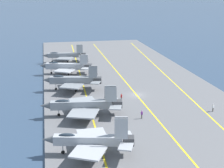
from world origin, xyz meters
The scene contains 13 objects.
ground_plane centered at (0.00, 0.00, 0.00)m, with size 2000.00×2000.00×0.00m, color #2D425B.
carrier_deck centered at (0.00, 0.00, 0.20)m, with size 172.63×45.99×0.40m, color slate.
deck_stripe_foul_line centered at (0.00, -12.65, 0.40)m, with size 155.37×0.36×0.01m, color yellow.
deck_stripe_centerline centered at (0.00, 0.00, 0.40)m, with size 155.37×0.36×0.01m, color yellow.
deck_stripe_edge_line centered at (0.00, 12.65, 0.40)m, with size 155.37×0.36×0.01m, color yellow.
parked_jet_nearest centered at (-28.97, 15.51, 2.95)m, with size 11.96×15.16×6.53m.
parked_jet_second centered at (-11.40, 14.78, 2.81)m, with size 13.85×17.45×6.32m.
parked_jet_third centered at (7.24, 15.36, 3.13)m, with size 12.32×15.63×6.44m.
parked_jet_fourth centered at (24.39, 15.97, 2.90)m, with size 11.91×16.49×6.14m.
parked_jet_fifth centered at (41.63, 15.25, 2.92)m, with size 12.03×15.60×6.20m.
crew_purple_vest centered at (-15.53, 3.04, 1.38)m, with size 0.29×0.40×1.78m.
crew_red_vest centered at (-3.95, 4.82, 1.42)m, with size 0.36×0.44×1.86m.
crew_white_vest centered at (-14.52, -13.47, 1.36)m, with size 0.44×0.46×1.75m.
Camera 1 is at (-79.70, 21.82, 27.40)m, focal length 55.00 mm.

